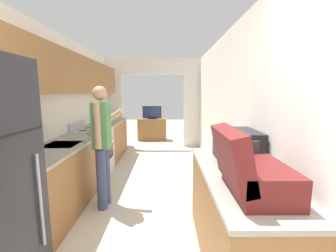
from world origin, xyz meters
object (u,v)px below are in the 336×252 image
object	(u,v)px
range_oven	(94,152)
suitcase	(249,171)
microwave	(237,145)
tv_cabinet	(152,129)
person	(102,144)
television	(152,113)
knife	(105,124)

from	to	relation	value
range_oven	suitcase	xyz separation A→B (m)	(1.97, -2.72, 0.60)
microwave	tv_cabinet	world-z (taller)	microwave
person	television	world-z (taller)	person
microwave	television	world-z (taller)	microwave
person	television	xyz separation A→B (m)	(0.39, 4.30, 0.03)
range_oven	tv_cabinet	xyz separation A→B (m)	(0.92, 3.11, -0.09)
range_oven	person	distance (m)	1.41
person	tv_cabinet	distance (m)	4.40
person	suitcase	bearing A→B (deg)	-133.68
tv_cabinet	microwave	bearing A→B (deg)	-76.76
microwave	tv_cabinet	xyz separation A→B (m)	(-1.19, 5.07, -0.68)
person	suitcase	world-z (taller)	person
suitcase	microwave	distance (m)	0.78
person	knife	distance (m)	1.91
person	television	size ratio (longest dim) A/B	2.72
range_oven	knife	size ratio (longest dim) A/B	3.32
knife	person	bearing A→B (deg)	-70.47
tv_cabinet	television	bearing A→B (deg)	-90.00
suitcase	knife	distance (m)	3.84
suitcase	television	bearing A→B (deg)	100.21
suitcase	range_oven	bearing A→B (deg)	125.89
microwave	tv_cabinet	bearing A→B (deg)	103.24
television	range_oven	bearing A→B (deg)	-106.73
microwave	knife	world-z (taller)	microwave
television	knife	bearing A→B (deg)	-109.10
television	knife	size ratio (longest dim) A/B	1.98
tv_cabinet	knife	bearing A→B (deg)	-108.80
suitcase	knife	size ratio (longest dim) A/B	1.90
suitcase	knife	world-z (taller)	suitcase
suitcase	person	bearing A→B (deg)	133.97
suitcase	tv_cabinet	distance (m)	5.96
microwave	television	bearing A→B (deg)	103.35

